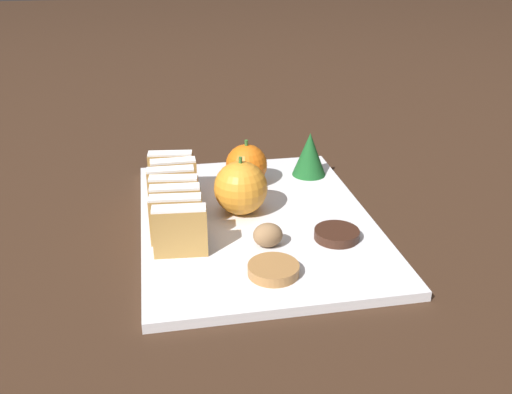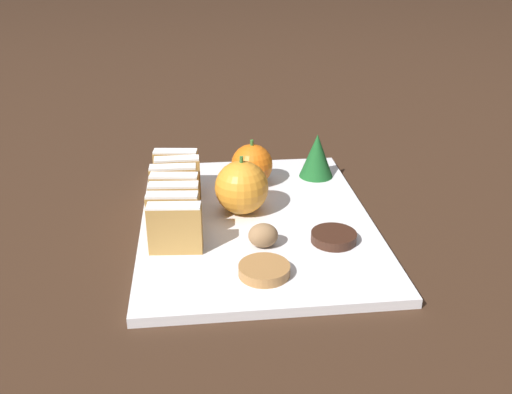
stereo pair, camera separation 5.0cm
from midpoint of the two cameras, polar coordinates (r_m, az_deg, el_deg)
name	(u,v)px [view 1 (the left image)]	position (r m, az deg, el deg)	size (l,w,h in m)	color
ground_plane	(256,225)	(0.77, -1.86, -2.85)	(6.00, 6.00, 0.00)	#382316
serving_platter	(256,221)	(0.77, -1.87, -2.45)	(0.31, 0.42, 0.01)	white
stollen_slice_front	(180,231)	(0.68, -9.72, -3.41)	(0.07, 0.02, 0.06)	#B28442
stollen_slice_second	(176,220)	(0.71, -10.01, -2.27)	(0.07, 0.03, 0.06)	#B28442
stollen_slice_third	(176,209)	(0.73, -9.98, -1.19)	(0.07, 0.02, 0.06)	#B28442
stollen_slice_fourth	(174,199)	(0.76, -10.05, -0.19)	(0.07, 0.03, 0.06)	#B28442
stollen_slice_fifth	(172,189)	(0.79, -10.26, 0.72)	(0.06, 0.02, 0.06)	#B28442
stollen_slice_sixth	(174,180)	(0.82, -9.95, 1.61)	(0.06, 0.02, 0.06)	#B28442
stollen_slice_back	(171,172)	(0.84, -10.18, 2.41)	(0.07, 0.03, 0.06)	#B28442
orange_near	(246,165)	(0.86, -2.64, 3.20)	(0.06, 0.06, 0.07)	orange
orange_far	(241,188)	(0.77, -3.41, 0.89)	(0.07, 0.07, 0.08)	orange
walnut	(268,235)	(0.69, -0.88, -3.86)	(0.04, 0.03, 0.03)	#8E6B47
chocolate_cookie	(337,234)	(0.72, 6.09, -3.76)	(0.06, 0.06, 0.01)	#381E14
gingerbread_cookie	(273,269)	(0.64, -0.50, -7.30)	(0.06, 0.06, 0.01)	#A3703D
evergreen_sprig	(310,154)	(0.89, 3.77, 4.28)	(0.05, 0.05, 0.07)	#195623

